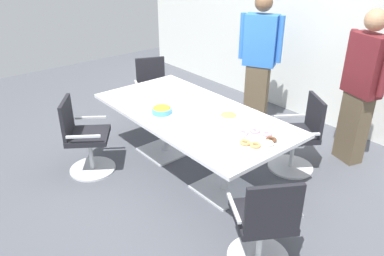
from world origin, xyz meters
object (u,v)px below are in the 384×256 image
Objects in this scene: plate_stack at (210,98)px; person_standing_0 at (259,59)px; office_chair_3 at (264,226)px; office_chair_0 at (299,138)px; office_chair_2 at (84,140)px; person_standing_1 at (362,87)px; snack_bowl_chips_orange at (162,110)px; napkin_pile at (172,94)px; snack_bowl_cookies at (228,117)px; office_chair_1 at (153,93)px; conference_table at (192,122)px; donut_platter at (255,138)px.

person_standing_0 is at bearing 102.44° from plate_stack.
office_chair_0 is at bearing 57.85° from office_chair_3.
person_standing_0 is at bearing 116.91° from office_chair_2.
person_standing_1 is at bearing -78.66° from office_chair_0.
snack_bowl_chips_orange is at bearing 86.97° from office_chair_0.
napkin_pile is at bearing -142.23° from plate_stack.
snack_bowl_chips_orange is 0.51m from napkin_pile.
office_chair_3 is at bearing 46.87° from office_chair_2.
snack_bowl_chips_orange is at bearing -144.76° from snack_bowl_cookies.
office_chair_2 is at bearing 54.71° from person_standing_0.
office_chair_2 is at bearing 49.68° from office_chair_1.
conference_table is 1.61m from office_chair_3.
office_chair_1 is 4.00× the size of plate_stack.
person_standing_0 is (0.37, 2.55, 0.58)m from office_chair_2.
plate_stack is at bearing 109.01° from office_chair_1.
office_chair_0 is at bearing 124.83° from office_chair_1.
snack_bowl_cookies is at bearing 2.68° from napkin_pile.
office_chair_3 is (1.52, -0.50, -0.22)m from conference_table.
snack_bowl_chips_orange reaches higher than conference_table.
office_chair_0 is 0.93m from person_standing_1.
conference_table is 1.31× the size of person_standing_1.
office_chair_0 reaches higher than conference_table.
person_standing_0 reaches higher than plate_stack.
conference_table is 2.64× the size of office_chair_1.
donut_platter is (1.68, 1.03, 0.36)m from office_chair_2.
snack_bowl_chips_orange is at bearing 74.47° from person_standing_1.
office_chair_0 is 2.23× the size of donut_platter.
office_chair_3 is 4.75× the size of snack_bowl_cookies.
napkin_pile is (-0.94, -0.04, -0.01)m from snack_bowl_cookies.
snack_bowl_chips_orange is (0.21, -1.85, -0.19)m from person_standing_0.
snack_bowl_chips_orange reaches higher than donut_platter.
napkin_pile is (-0.33, 0.39, -0.00)m from snack_bowl_chips_orange.
plate_stack is (1.37, -0.09, 0.37)m from office_chair_1.
office_chair_0 is at bearing 126.38° from person_standing_0.
office_chair_2 reaches higher than conference_table.
office_chair_1 is 1.58m from snack_bowl_chips_orange.
snack_bowl_cookies is 0.47× the size of donut_platter.
donut_platter is (1.31, -1.52, -0.22)m from person_standing_0.
office_chair_1 is at bearing 161.96° from conference_table.
office_chair_0 is 1.00× the size of office_chair_3.
donut_platter is at bearing 16.48° from snack_bowl_chips_orange.
person_standing_0 is at bearing 96.59° from snack_bowl_chips_orange.
snack_bowl_cookies is (-0.65, -1.50, -0.17)m from person_standing_1.
snack_bowl_cookies is at bearing 20.77° from conference_table.
office_chair_0 is at bearing 97.59° from donut_platter.
plate_stack is at bearing 110.58° from conference_table.
conference_table is 10.54× the size of plate_stack.
person_standing_0 is at bearing 156.98° from office_chair_1.
office_chair_1 is 1.65m from office_chair_2.
office_chair_3 is (0.74, -1.48, 0.00)m from office_chair_0.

